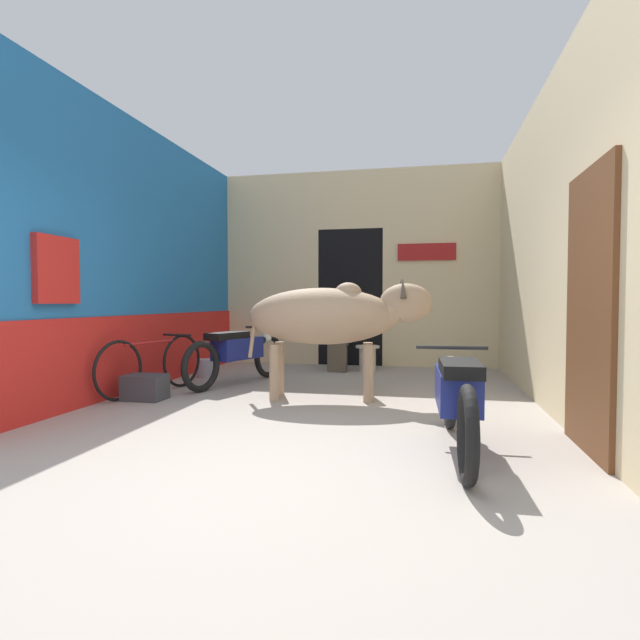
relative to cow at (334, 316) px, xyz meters
name	(u,v)px	position (x,y,z in m)	size (l,w,h in m)	color
ground_plane	(238,476)	(-0.14, -2.58, -0.93)	(30.00, 30.00, 0.00)	#9E9389
wall_left_shopfront	(136,261)	(-2.55, 0.17, 0.67)	(0.25, 5.52, 3.32)	#236BAD
wall_back_with_doorway	(356,280)	(-0.18, 3.21, 0.53)	(4.64, 0.93, 3.32)	beige
wall_right_with_door	(548,249)	(2.27, 0.12, 0.71)	(0.22, 5.52, 3.32)	beige
cow	(334,316)	(0.00, 0.00, 0.00)	(2.10, 0.87, 1.36)	tan
motorcycle_near	(457,395)	(1.23, -1.77, -0.52)	(0.58, 1.96, 0.73)	black
motorcycle_far	(238,352)	(-1.41, 0.69, -0.51)	(0.81, 1.90, 0.74)	black
bicycle	(153,364)	(-2.16, -0.13, -0.58)	(0.54, 1.64, 0.69)	black
shopkeeper_seated	(339,334)	(-0.32, 2.21, -0.34)	(0.42, 0.33, 1.13)	brown
plastic_stool	(367,357)	(0.13, 2.27, -0.71)	(0.37, 0.37, 0.40)	beige
crate	(145,387)	(-2.04, -0.51, -0.79)	(0.44, 0.32, 0.28)	#38383D
bucket	(206,368)	(-2.09, 1.18, -0.80)	(0.26, 0.26, 0.26)	#A8A8B2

